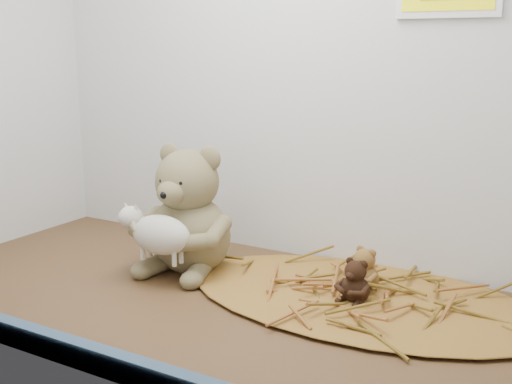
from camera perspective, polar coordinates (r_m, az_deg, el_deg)
The scene contains 7 objects.
alcove_shell at distance 113.13cm, azimuth -1.50°, elevation 13.59°, with size 120.40×60.20×90.40cm.
front_rail at distance 93.28cm, azimuth -13.95°, elevation -14.20°, with size 119.28×2.20×3.60cm, color #3D5875.
straw_bed at distance 115.29cm, azimuth 9.18°, elevation -9.18°, with size 65.10×37.80×1.26cm, color brown.
main_teddy at distance 125.83cm, azimuth -5.94°, elevation -1.46°, with size 20.27×21.39×25.13cm, color olive, non-canonical shape.
toy_lamb at distance 119.75cm, azimuth -8.44°, elevation -3.78°, with size 15.94×9.73×10.30cm, color silver, non-canonical shape.
mini_teddy_tan at distance 116.41cm, azimuth 9.65°, elevation -6.57°, with size 6.35×6.71×7.88cm, color brown, non-canonical shape.
mini_teddy_brown at distance 110.97cm, azimuth 8.86°, elevation -7.61°, with size 6.13×6.47×7.60cm, color black, non-canonical shape.
Camera 1 is at (59.10, -87.46, 43.86)cm, focal length 45.00 mm.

